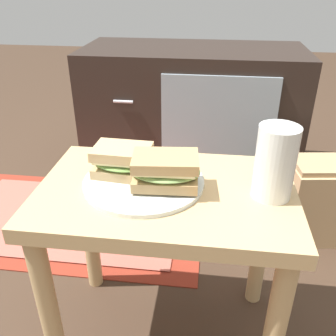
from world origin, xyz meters
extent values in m
plane|color=#3D2B1E|center=(0.00, 0.00, 0.00)|extent=(8.00, 8.00, 0.00)
cube|color=tan|center=(0.00, 0.00, 0.44)|extent=(0.56, 0.36, 0.04)
cylinder|color=tan|center=(-0.25, -0.14, 0.21)|extent=(0.04, 0.04, 0.43)
cylinder|color=tan|center=(0.25, -0.14, 0.21)|extent=(0.04, 0.04, 0.43)
cylinder|color=tan|center=(-0.25, 0.14, 0.21)|extent=(0.04, 0.04, 0.43)
cylinder|color=tan|center=(0.25, 0.14, 0.21)|extent=(0.04, 0.04, 0.43)
cube|color=black|center=(-0.01, 0.95, 0.29)|extent=(0.96, 0.44, 0.58)
cube|color=#8C9EA8|center=(0.11, 0.72, 0.30)|extent=(0.46, 0.01, 0.44)
cylinder|color=silver|center=(-0.27, 0.72, 0.41)|extent=(0.08, 0.01, 0.01)
cylinder|color=silver|center=(-0.27, 0.72, 0.19)|extent=(0.08, 0.01, 0.01)
cube|color=maroon|center=(-0.44, 0.46, 0.00)|extent=(1.04, 0.60, 0.01)
cube|color=#BA5B4C|center=(-0.44, 0.46, 0.01)|extent=(0.85, 0.49, 0.00)
cylinder|color=silver|center=(-0.05, 0.01, 0.47)|extent=(0.27, 0.27, 0.01)
cube|color=tan|center=(-0.10, 0.03, 0.48)|extent=(0.13, 0.10, 0.02)
ellipsoid|color=#729E4C|center=(-0.10, 0.03, 0.50)|extent=(0.14, 0.11, 0.02)
cube|color=beige|center=(-0.10, 0.03, 0.51)|extent=(0.12, 0.08, 0.01)
cube|color=tan|center=(-0.10, 0.03, 0.53)|extent=(0.13, 0.09, 0.02)
cube|color=tan|center=(0.00, -0.01, 0.49)|extent=(0.14, 0.10, 0.02)
ellipsoid|color=#8CB260|center=(0.00, -0.01, 0.51)|extent=(0.15, 0.11, 0.02)
cube|color=beige|center=(0.00, -0.01, 0.52)|extent=(0.13, 0.09, 0.01)
cube|color=tan|center=(0.00, -0.01, 0.53)|extent=(0.14, 0.10, 0.02)
cylinder|color=silver|center=(0.22, 0.00, 0.54)|extent=(0.08, 0.08, 0.15)
cylinder|color=#C67219|center=(0.22, 0.00, 0.52)|extent=(0.07, 0.07, 0.12)
cylinder|color=white|center=(0.22, 0.00, 0.59)|extent=(0.07, 0.07, 0.01)
cube|color=tan|center=(0.48, 0.48, 0.14)|extent=(0.24, 0.19, 0.29)
cube|color=tan|center=(0.48, 0.48, 0.30)|extent=(0.23, 0.17, 0.03)
camera|label=1|loc=(0.09, -0.67, 0.88)|focal=39.19mm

